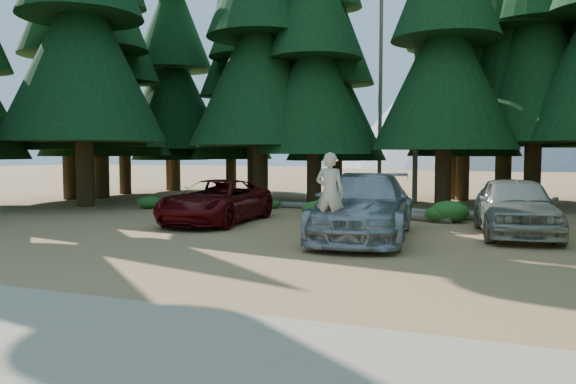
% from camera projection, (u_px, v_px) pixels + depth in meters
% --- Properties ---
extents(ground, '(160.00, 160.00, 0.00)m').
position_uv_depth(ground, '(284.00, 254.00, 13.13)').
color(ground, '#A47645').
rests_on(ground, ground).
extents(gravel_strip, '(26.00, 3.50, 0.01)m').
position_uv_depth(gravel_strip, '(94.00, 340.00, 7.09)').
color(gravel_strip, tan).
rests_on(gravel_strip, ground).
extents(forest_belt_north, '(36.00, 7.00, 22.00)m').
position_uv_depth(forest_belt_north, '(399.00, 202.00, 27.07)').
color(forest_belt_north, black).
rests_on(forest_belt_north, ground).
extents(snag_front, '(0.24, 0.24, 12.00)m').
position_uv_depth(snag_front, '(416.00, 74.00, 25.89)').
color(snag_front, '#6D6557').
rests_on(snag_front, ground).
extents(snag_back, '(0.20, 0.20, 10.00)m').
position_uv_depth(snag_back, '(380.00, 100.00, 28.08)').
color(snag_back, '#6D6557').
rests_on(snag_back, ground).
extents(mountain_peak, '(48.00, 50.00, 28.00)m').
position_uv_depth(mountain_peak, '(463.00, 92.00, 95.15)').
color(mountain_peak, gray).
rests_on(mountain_peak, ground).
extents(red_pickup, '(2.66, 5.35, 1.46)m').
position_uv_depth(red_pickup, '(216.00, 201.00, 18.97)').
color(red_pickup, '#5D080A').
rests_on(red_pickup, ground).
extents(silver_minivan_center, '(3.15, 6.35, 1.77)m').
position_uv_depth(silver_minivan_center, '(364.00, 206.00, 15.55)').
color(silver_minivan_center, '#A3A5AB').
rests_on(silver_minivan_center, ground).
extents(silver_minivan_right, '(2.67, 5.25, 1.71)m').
position_uv_depth(silver_minivan_right, '(515.00, 206.00, 16.01)').
color(silver_minivan_right, '#A7A494').
rests_on(silver_minivan_right, ground).
extents(frisbee_player, '(0.72, 0.48, 1.93)m').
position_uv_depth(frisbee_player, '(330.00, 192.00, 13.40)').
color(frisbee_player, beige).
rests_on(frisbee_player, ground).
extents(log_left, '(3.79, 0.53, 0.27)m').
position_uv_depth(log_left, '(322.00, 206.00, 23.50)').
color(log_left, '#6D6557').
rests_on(log_left, ground).
extents(log_mid, '(3.10, 1.46, 0.27)m').
position_uv_depth(log_mid, '(409.00, 216.00, 19.82)').
color(log_mid, '#6D6557').
rests_on(log_mid, ground).
extents(log_right, '(5.05, 1.03, 0.32)m').
position_uv_depth(log_right, '(438.00, 214.00, 20.23)').
color(log_right, '#6D6557').
rests_on(log_right, ground).
extents(shrub_far_left, '(1.15, 1.15, 0.63)m').
position_uv_depth(shrub_far_left, '(183.00, 201.00, 23.94)').
color(shrub_far_left, '#1F5B1B').
rests_on(shrub_far_left, ground).
extents(shrub_left, '(0.74, 0.74, 0.41)m').
position_uv_depth(shrub_left, '(271.00, 204.00, 23.93)').
color(shrub_left, '#1F5B1B').
rests_on(shrub_left, ground).
extents(shrub_center_left, '(1.07, 1.07, 0.59)m').
position_uv_depth(shrub_center_left, '(328.00, 204.00, 22.83)').
color(shrub_center_left, '#1F5B1B').
rests_on(shrub_center_left, ground).
extents(shrub_center_right, '(1.13, 1.13, 0.62)m').
position_uv_depth(shrub_center_right, '(317.00, 210.00, 20.34)').
color(shrub_center_right, '#1F5B1B').
rests_on(shrub_center_right, ground).
extents(shrub_right, '(0.99, 0.99, 0.54)m').
position_uv_depth(shrub_right, '(439.00, 214.00, 19.20)').
color(shrub_right, '#1F5B1B').
rests_on(shrub_right, ground).
extents(shrub_far_right, '(1.32, 1.32, 0.73)m').
position_uv_depth(shrub_far_right, '(449.00, 211.00, 19.20)').
color(shrub_far_right, '#1F5B1B').
rests_on(shrub_far_right, ground).
extents(shrub_edge_west, '(1.00, 1.00, 0.55)m').
position_uv_depth(shrub_edge_west, '(149.00, 202.00, 23.91)').
color(shrub_edge_west, '#1F5B1B').
rests_on(shrub_edge_west, ground).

